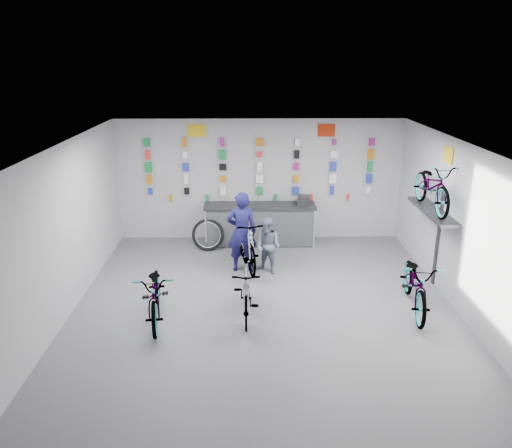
{
  "coord_description": "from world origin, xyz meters",
  "views": [
    {
      "loc": [
        -0.29,
        -8.01,
        4.42
      ],
      "look_at": [
        -0.13,
        1.4,
        1.23
      ],
      "focal_mm": 35.0,
      "sensor_mm": 36.0,
      "label": 1
    }
  ],
  "objects_px": {
    "bike_left": "(156,293)",
    "bike_center": "(246,291)",
    "bike_service": "(247,242)",
    "counter": "(260,225)",
    "bike_right": "(416,283)",
    "clerk": "(242,232)",
    "customer": "(268,246)"
  },
  "relations": [
    {
      "from": "bike_center",
      "to": "clerk",
      "type": "bearing_deg",
      "value": 92.64
    },
    {
      "from": "bike_center",
      "to": "clerk",
      "type": "distance_m",
      "value": 2.06
    },
    {
      "from": "bike_service",
      "to": "bike_left",
      "type": "bearing_deg",
      "value": -135.57
    },
    {
      "from": "customer",
      "to": "counter",
      "type": "bearing_deg",
      "value": 128.54
    },
    {
      "from": "bike_right",
      "to": "clerk",
      "type": "height_order",
      "value": "clerk"
    },
    {
      "from": "bike_right",
      "to": "clerk",
      "type": "bearing_deg",
      "value": 158.04
    },
    {
      "from": "bike_service",
      "to": "counter",
      "type": "bearing_deg",
      "value": 66.44
    },
    {
      "from": "bike_service",
      "to": "clerk",
      "type": "height_order",
      "value": "clerk"
    },
    {
      "from": "counter",
      "to": "customer",
      "type": "relative_size",
      "value": 2.23
    },
    {
      "from": "clerk",
      "to": "customer",
      "type": "distance_m",
      "value": 0.63
    },
    {
      "from": "counter",
      "to": "bike_service",
      "type": "height_order",
      "value": "bike_service"
    },
    {
      "from": "bike_center",
      "to": "customer",
      "type": "xyz_separation_m",
      "value": [
        0.45,
        1.88,
        0.11
      ]
    },
    {
      "from": "bike_right",
      "to": "customer",
      "type": "xyz_separation_m",
      "value": [
        -2.62,
        1.68,
        0.09
      ]
    },
    {
      "from": "bike_left",
      "to": "bike_center",
      "type": "height_order",
      "value": "bike_center"
    },
    {
      "from": "counter",
      "to": "bike_service",
      "type": "relative_size",
      "value": 1.42
    },
    {
      "from": "bike_center",
      "to": "counter",
      "type": "bearing_deg",
      "value": 84.72
    },
    {
      "from": "bike_center",
      "to": "bike_service",
      "type": "xyz_separation_m",
      "value": [
        0.01,
        2.2,
        0.08
      ]
    },
    {
      "from": "bike_service",
      "to": "customer",
      "type": "distance_m",
      "value": 0.55
    },
    {
      "from": "bike_left",
      "to": "bike_service",
      "type": "height_order",
      "value": "bike_service"
    },
    {
      "from": "counter",
      "to": "bike_left",
      "type": "height_order",
      "value": "counter"
    },
    {
      "from": "counter",
      "to": "bike_service",
      "type": "distance_m",
      "value": 1.46
    },
    {
      "from": "bike_left",
      "to": "bike_right",
      "type": "bearing_deg",
      "value": -4.84
    },
    {
      "from": "counter",
      "to": "customer",
      "type": "xyz_separation_m",
      "value": [
        0.12,
        -1.74,
        0.12
      ]
    },
    {
      "from": "counter",
      "to": "bike_center",
      "type": "height_order",
      "value": "counter"
    },
    {
      "from": "bike_center",
      "to": "customer",
      "type": "distance_m",
      "value": 1.94
    },
    {
      "from": "counter",
      "to": "clerk",
      "type": "relative_size",
      "value": 1.54
    },
    {
      "from": "bike_service",
      "to": "clerk",
      "type": "xyz_separation_m",
      "value": [
        -0.1,
        -0.18,
        0.3
      ]
    },
    {
      "from": "bike_center",
      "to": "bike_service",
      "type": "relative_size",
      "value": 0.87
    },
    {
      "from": "counter",
      "to": "bike_left",
      "type": "xyz_separation_m",
      "value": [
        -1.9,
        -3.68,
        0.0
      ]
    },
    {
      "from": "clerk",
      "to": "bike_service",
      "type": "bearing_deg",
      "value": -121.21
    },
    {
      "from": "counter",
      "to": "bike_right",
      "type": "bearing_deg",
      "value": -51.26
    },
    {
      "from": "bike_left",
      "to": "customer",
      "type": "xyz_separation_m",
      "value": [
        2.03,
        1.95,
        0.12
      ]
    }
  ]
}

